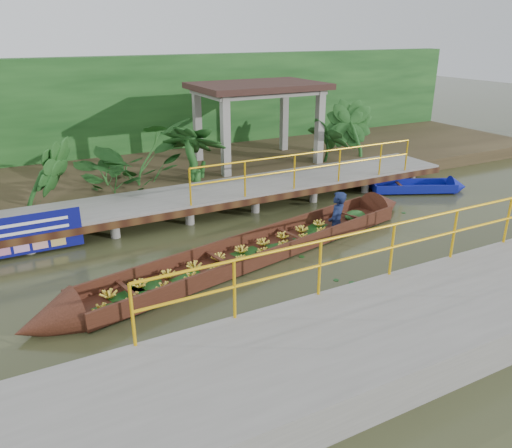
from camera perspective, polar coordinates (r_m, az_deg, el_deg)
name	(u,v)px	position (r m, az deg, el deg)	size (l,w,h in m)	color
ground	(271,254)	(11.74, 1.76, -3.40)	(80.00, 80.00, 0.00)	#2F3319
land_strip	(168,170)	(18.18, -10.03, 6.11)	(30.00, 8.00, 0.45)	#2E2517
far_dock	(213,194)	(14.45, -4.88, 3.41)	(16.00, 2.06, 1.66)	slate
near_dock	(442,317)	(9.30, 20.48, -9.90)	(18.00, 2.40, 1.73)	slate
pavilion	(258,94)	(17.75, 0.21, 14.60)	(4.40, 3.00, 3.00)	slate
foliage_backdrop	(144,110)	(20.17, -12.67, 12.58)	(30.00, 0.80, 4.00)	#123A14
vendor_boat	(269,243)	(11.70, 1.45, -2.14)	(10.68, 3.24, 2.29)	#32170D
moored_blue_boat	(435,187)	(17.21, 19.80, 3.95)	(3.11, 1.99, 0.73)	navy
blue_banner	(12,237)	(12.51, -26.12, -1.31)	(3.04, 0.04, 0.95)	navy
tropical_plants	(185,148)	(15.83, -8.08, 8.58)	(14.62, 1.62, 2.03)	#123A14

